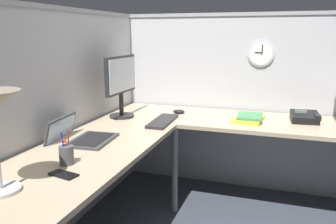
% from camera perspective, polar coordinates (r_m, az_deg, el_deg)
% --- Properties ---
extents(ground_plane, '(6.80, 6.80, 0.00)m').
position_cam_1_polar(ground_plane, '(2.75, 3.35, -17.90)').
color(ground_plane, '#383D47').
extents(cubicle_wall_back, '(2.57, 0.12, 1.58)m').
position_cam_1_polar(cubicle_wall_back, '(2.50, -18.38, -2.02)').
color(cubicle_wall_back, '#B2B2B7').
rests_on(cubicle_wall_back, ground).
extents(cubicle_wall_right, '(0.12, 2.37, 1.58)m').
position_cam_1_polar(cubicle_wall_right, '(3.24, 12.15, 1.61)').
color(cubicle_wall_right, '#B2B2B7').
rests_on(cubicle_wall_right, ground).
extents(desk, '(2.35, 2.15, 0.73)m').
position_cam_1_polar(desk, '(2.35, 3.74, -6.46)').
color(desk, tan).
rests_on(desk, ground).
extents(monitor, '(0.46, 0.20, 0.50)m').
position_cam_1_polar(monitor, '(2.83, -7.74, 4.94)').
color(monitor, '#232326').
rests_on(monitor, desk).
extents(laptop, '(0.37, 0.41, 0.22)m').
position_cam_1_polar(laptop, '(2.31, -14.53, -3.94)').
color(laptop, '#38383D').
rests_on(laptop, desk).
extents(keyboard, '(0.44, 0.16, 0.02)m').
position_cam_1_polar(keyboard, '(2.69, -0.88, -1.50)').
color(keyboard, '#232326').
rests_on(keyboard, desk).
extents(computer_mouse, '(0.06, 0.10, 0.03)m').
position_cam_1_polar(computer_mouse, '(2.99, 1.80, 0.07)').
color(computer_mouse, black).
rests_on(computer_mouse, desk).
extents(pen_cup, '(0.08, 0.08, 0.18)m').
position_cam_1_polar(pen_cup, '(1.91, -16.35, -6.73)').
color(pen_cup, '#4C4C51').
rests_on(pen_cup, desk).
extents(cell_phone, '(0.10, 0.15, 0.01)m').
position_cam_1_polar(cell_phone, '(1.78, -16.76, -9.80)').
color(cell_phone, black).
rests_on(cell_phone, desk).
extents(office_phone, '(0.21, 0.22, 0.11)m').
position_cam_1_polar(office_phone, '(2.89, 21.64, -0.85)').
color(office_phone, black).
rests_on(office_phone, desk).
extents(book_stack, '(0.30, 0.24, 0.04)m').
position_cam_1_polar(book_stack, '(2.81, 13.17, -0.96)').
color(book_stack, yellow).
rests_on(book_stack, desk).
extents(wall_clock, '(0.04, 0.22, 0.22)m').
position_cam_1_polar(wall_clock, '(3.12, 15.02, 9.23)').
color(wall_clock, '#B7BABF').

